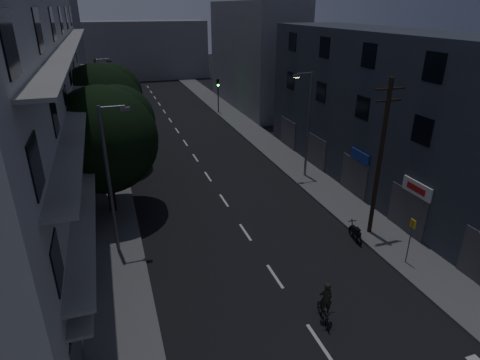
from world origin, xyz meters
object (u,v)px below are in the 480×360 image
utility_pole (380,157)px  bus_stop_sign (411,233)px  motorcycle (355,233)px  cyclist (325,308)px

utility_pole → bus_stop_sign: 4.42m
motorcycle → bus_stop_sign: bearing=-60.1°
utility_pole → bus_stop_sign: bearing=-91.3°
bus_stop_sign → cyclist: size_ratio=1.27×
bus_stop_sign → motorcycle: size_ratio=1.50×
cyclist → motorcycle: bearing=56.9°
motorcycle → utility_pole: bearing=24.5°
bus_stop_sign → motorcycle: 3.47m
utility_pole → cyclist: utility_pole is taller
cyclist → utility_pole: bearing=52.5°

